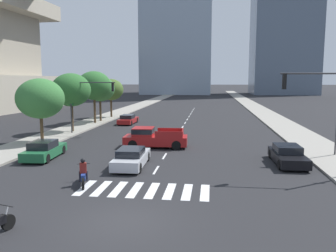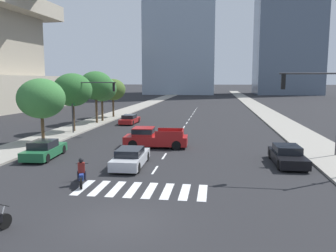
{
  "view_description": "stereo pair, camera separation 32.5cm",
  "coord_description": "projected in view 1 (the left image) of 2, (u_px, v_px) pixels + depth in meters",
  "views": [
    {
      "loc": [
        3.4,
        -12.84,
        5.65
      ],
      "look_at": [
        0.0,
        13.93,
        2.0
      ],
      "focal_mm": 36.62,
      "sensor_mm": 36.0,
      "label": 1
    },
    {
      "loc": [
        3.72,
        -12.8,
        5.65
      ],
      "look_at": [
        0.0,
        13.93,
        2.0
      ],
      "focal_mm": 36.62,
      "sensor_mm": 36.0,
      "label": 2
    }
  ],
  "objects": [
    {
      "name": "ground_plane",
      "position": [
        125.0,
        221.0,
        13.81
      ],
      "size": [
        800.0,
        800.0,
        0.0
      ],
      "primitive_type": "plane",
      "color": "#232326"
    },
    {
      "name": "sidewalk_east",
      "position": [
        284.0,
        126.0,
        41.76
      ],
      "size": [
        4.0,
        260.0,
        0.15
      ],
      "primitive_type": "cube",
      "color": "gray",
      "rests_on": "ground"
    },
    {
      "name": "sidewalk_west",
      "position": [
        91.0,
        123.0,
        44.82
      ],
      "size": [
        4.0,
        260.0,
        0.15
      ],
      "primitive_type": "cube",
      "color": "gray",
      "rests_on": "ground"
    },
    {
      "name": "crosswalk_near",
      "position": [
        144.0,
        190.0,
        17.67
      ],
      "size": [
        6.75,
        2.6,
        0.01
      ],
      "color": "silver",
      "rests_on": "ground"
    },
    {
      "name": "lane_divider_center",
      "position": [
        185.0,
        123.0,
        45.2
      ],
      "size": [
        0.14,
        50.0,
        0.01
      ],
      "color": "silver",
      "rests_on": "ground"
    },
    {
      "name": "motorcycle_lead",
      "position": [
        83.0,
        174.0,
        18.51
      ],
      "size": [
        1.01,
        2.14,
        1.49
      ],
      "rotation": [
        0.0,
        0.0,
        1.91
      ],
      "color": "black",
      "rests_on": "ground"
    },
    {
      "name": "pickup_truck",
      "position": [
        153.0,
        138.0,
        28.79
      ],
      "size": [
        5.35,
        2.29,
        1.67
      ],
      "rotation": [
        0.0,
        0.0,
        3.19
      ],
      "color": "maroon",
      "rests_on": "ground"
    },
    {
      "name": "sedan_black_0",
      "position": [
        288.0,
        155.0,
        23.13
      ],
      "size": [
        1.94,
        4.72,
        1.25
      ],
      "rotation": [
        0.0,
        0.0,
        -1.55
      ],
      "color": "black",
      "rests_on": "ground"
    },
    {
      "name": "sedan_red_1",
      "position": [
        128.0,
        120.0,
        44.2
      ],
      "size": [
        1.83,
        4.6,
        1.2
      ],
      "rotation": [
        0.0,
        0.0,
        1.55
      ],
      "color": "maroon",
      "rests_on": "ground"
    },
    {
      "name": "sedan_green_2",
      "position": [
        44.0,
        150.0,
        24.76
      ],
      "size": [
        2.07,
        4.54,
        1.3
      ],
      "rotation": [
        0.0,
        0.0,
        1.64
      ],
      "color": "#1E6038",
      "rests_on": "ground"
    },
    {
      "name": "sedan_silver_3",
      "position": [
        131.0,
        158.0,
        22.42
      ],
      "size": [
        1.9,
        4.69,
        1.24
      ],
      "rotation": [
        0.0,
        0.0,
        1.59
      ],
      "color": "#B7BABF",
      "rests_on": "ground"
    },
    {
      "name": "traffic_signal_near",
      "position": [
        326.0,
        102.0,
        19.53
      ],
      "size": [
        4.35,
        0.28,
        6.25
      ],
      "rotation": [
        0.0,
        0.0,
        3.14
      ],
      "color": "#333335",
      "rests_on": "sidewalk_east"
    },
    {
      "name": "traffic_signal_far",
      "position": [
        88.0,
        96.0,
        35.08
      ],
      "size": [
        5.06,
        0.28,
        5.63
      ],
      "color": "#333335",
      "rests_on": "sidewalk_west"
    },
    {
      "name": "street_tree_nearest",
      "position": [
        40.0,
        99.0,
        29.88
      ],
      "size": [
        4.13,
        4.13,
        5.63
      ],
      "color": "#4C3823",
      "rests_on": "sidewalk_west"
    },
    {
      "name": "street_tree_second",
      "position": [
        71.0,
        90.0,
        36.39
      ],
      "size": [
        4.15,
        4.15,
        6.2
      ],
      "color": "#4C3823",
      "rests_on": "sidewalk_west"
    },
    {
      "name": "street_tree_third",
      "position": [
        94.0,
        86.0,
        43.48
      ],
      "size": [
        4.28,
        4.28,
        6.59
      ],
      "color": "#4C3823",
      "rests_on": "sidewalk_west"
    },
    {
      "name": "street_tree_fourth",
      "position": [
        100.0,
        89.0,
        45.77
      ],
      "size": [
        3.96,
        3.96,
        5.99
      ],
      "color": "#4C3823",
      "rests_on": "sidewalk_west"
    },
    {
      "name": "street_tree_fifth",
      "position": [
        111.0,
        90.0,
        50.76
      ],
      "size": [
        3.72,
        3.72,
        5.64
      ],
      "color": "#4C3823",
      "rests_on": "sidewalk_west"
    },
    {
      "name": "office_tower_left_skyline",
      "position": [
        178.0,
        3.0,
        137.2
      ],
      "size": [
        26.92,
        28.82,
        82.44
      ],
      "color": "#8C9EB2",
      "rests_on": "ground"
    }
  ]
}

